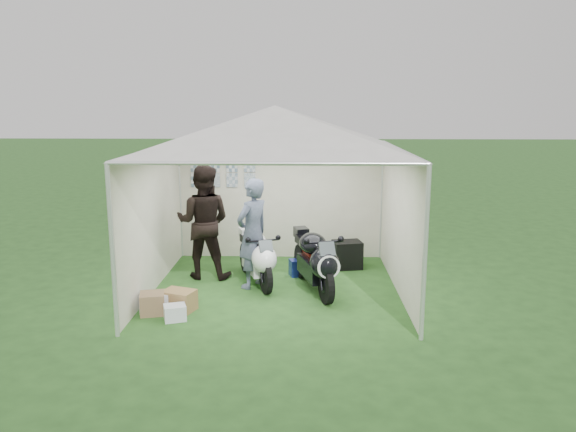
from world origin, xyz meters
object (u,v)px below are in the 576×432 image
Objects in this scene: person_dark_jacket at (203,222)px; crate_0 at (154,302)px; motorcycle_black at (315,259)px; person_blue_jacket at (253,233)px; crate_3 at (179,300)px; crate_1 at (152,303)px; canopy_tent at (275,133)px; motorcycle_white at (257,256)px; paddock_stand at (301,267)px; equipment_box at (347,255)px; crate_2 at (175,313)px.

person_dark_jacket reaches higher than crate_0.
person_blue_jacket is at bearing 152.61° from motorcycle_black.
crate_3 is at bearing -3.35° from person_blue_jacket.
crate_1 is (-1.37, -1.27, -0.76)m from person_blue_jacket.
canopy_tent is 3.27× the size of motorcycle_white.
person_dark_jacket reaches higher than paddock_stand.
motorcycle_black is 1.52m from equipment_box.
equipment_box is 3.50m from crate_3.
crate_1 is at bearing -141.39° from equipment_box.
person_dark_jacket is 1.05m from person_blue_jacket.
motorcycle_black is at bearing 23.67° from crate_1.
paddock_stand is at bearing 90.00° from motorcycle_black.
crate_0 is (-1.75, -1.09, -2.44)m from canopy_tent.
crate_1 is (-2.40, -1.05, -0.39)m from motorcycle_black.
crate_0 is at bearing -140.05° from paddock_stand.
crate_2 is (-2.02, -1.30, -0.43)m from motorcycle_black.
crate_1 is at bearing -171.85° from motorcycle_black.
crate_3 is (-2.66, -2.27, -0.10)m from equipment_box.
crate_2 is (-1.04, -1.68, -0.38)m from motorcycle_white.
person_blue_jacket is at bearing 40.29° from crate_0.
crate_1 reaches higher than crate_2.
crate_1 is (-2.16, -1.92, 0.01)m from paddock_stand.
motorcycle_black is at bearing -40.96° from motorcycle_white.
crate_1 is 0.39m from crate_3.
person_dark_jacket reaches higher than crate_1.
crate_2 is (0.39, -0.24, -0.05)m from crate_1.
person_blue_jacket is 2.02m from crate_1.
motorcycle_black reaches higher than crate_1.
paddock_stand reaches higher than crate_0.
canopy_tent is at bearing -119.95° from paddock_stand.
person_dark_jacket reaches higher than motorcycle_white.
canopy_tent is at bearing 118.69° from person_blue_jacket.
canopy_tent reaches higher than equipment_box.
crate_0 is 1.37× the size of crate_2.
motorcycle_white is 2.01m from crate_2.
paddock_stand is at bearing 44.67° from crate_3.
equipment_box is at bearing 11.64° from motorcycle_white.
crate_0 is (-0.46, -1.68, -0.86)m from person_dark_jacket.
canopy_tent reaches higher than motorcycle_black.
canopy_tent reaches higher than person_blue_jacket.
crate_0 is at bearing 90.00° from crate_1.
motorcycle_black is at bearing 116.48° from person_blue_jacket.
person_blue_jacket reaches higher than crate_1.
person_dark_jacket is at bearing -81.59° from person_blue_jacket.
person_dark_jacket is at bearing 139.48° from motorcycle_white.
motorcycle_white is 1.05m from motorcycle_black.
paddock_stand is at bearing 13.65° from motorcycle_white.
crate_0 is 0.53m from crate_2.
canopy_tent reaches higher than crate_0.
person_blue_jacket is 3.99× the size of crate_3.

